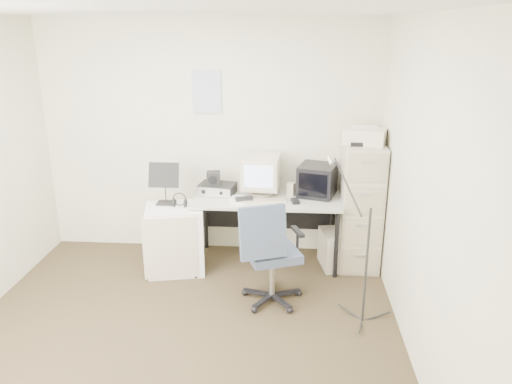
# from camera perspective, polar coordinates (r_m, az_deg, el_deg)

# --- Properties ---
(floor) EXTENTS (3.60, 3.60, 0.01)m
(floor) POSITION_cam_1_polar(r_m,az_deg,el_deg) (4.24, -8.70, -16.37)
(floor) COLOR #41341D
(floor) RESTS_ON ground
(ceiling) EXTENTS (3.60, 3.60, 0.01)m
(ceiling) POSITION_cam_1_polar(r_m,az_deg,el_deg) (3.49, -10.82, 19.75)
(ceiling) COLOR white
(ceiling) RESTS_ON ground
(wall_back) EXTENTS (3.60, 0.02, 2.50)m
(wall_back) POSITION_cam_1_polar(r_m,az_deg,el_deg) (5.38, -5.24, 6.06)
(wall_back) COLOR beige
(wall_back) RESTS_ON ground
(wall_front) EXTENTS (3.60, 0.02, 2.50)m
(wall_front) POSITION_cam_1_polar(r_m,az_deg,el_deg) (2.14, -21.14, -15.72)
(wall_front) COLOR beige
(wall_front) RESTS_ON ground
(wall_right) EXTENTS (0.02, 3.60, 2.50)m
(wall_right) POSITION_cam_1_polar(r_m,az_deg,el_deg) (3.70, 18.62, -0.73)
(wall_right) COLOR beige
(wall_right) RESTS_ON ground
(wall_calendar) EXTENTS (0.30, 0.02, 0.44)m
(wall_calendar) POSITION_cam_1_polar(r_m,az_deg,el_deg) (5.28, -5.64, 11.33)
(wall_calendar) COLOR white
(wall_calendar) RESTS_ON wall_back
(filing_cabinet) EXTENTS (0.40, 0.60, 1.30)m
(filing_cabinet) POSITION_cam_1_polar(r_m,az_deg,el_deg) (5.22, 11.78, -1.52)
(filing_cabinet) COLOR beige
(filing_cabinet) RESTS_ON floor
(printer) EXTENTS (0.46, 0.38, 0.15)m
(printer) POSITION_cam_1_polar(r_m,az_deg,el_deg) (5.01, 12.34, 6.25)
(printer) COLOR beige
(printer) RESTS_ON filing_cabinet
(desk) EXTENTS (1.50, 0.70, 0.73)m
(desk) POSITION_cam_1_polar(r_m,az_deg,el_deg) (5.25, 1.26, -4.33)
(desk) COLOR beige
(desk) RESTS_ON floor
(crt_monitor) EXTENTS (0.39, 0.41, 0.41)m
(crt_monitor) POSITION_cam_1_polar(r_m,az_deg,el_deg) (5.14, 0.58, 1.92)
(crt_monitor) COLOR beige
(crt_monitor) RESTS_ON desk
(crt_tv) EXTENTS (0.44, 0.45, 0.32)m
(crt_tv) POSITION_cam_1_polar(r_m,az_deg,el_deg) (5.17, 7.01, 1.35)
(crt_tv) COLOR black
(crt_tv) RESTS_ON desk
(desk_speaker) EXTENTS (0.10, 0.10, 0.14)m
(desk_speaker) POSITION_cam_1_polar(r_m,az_deg,el_deg) (5.15, 4.04, 0.32)
(desk_speaker) COLOR beige
(desk_speaker) RESTS_ON desk
(keyboard) EXTENTS (0.46, 0.25, 0.02)m
(keyboard) POSITION_cam_1_polar(r_m,az_deg,el_deg) (4.95, 0.85, -1.11)
(keyboard) COLOR beige
(keyboard) RESTS_ON desk
(mouse) EXTENTS (0.09, 0.13, 0.03)m
(mouse) POSITION_cam_1_polar(r_m,az_deg,el_deg) (4.96, 4.49, -1.05)
(mouse) COLOR black
(mouse) RESTS_ON desk
(radio_receiver) EXTENTS (0.41, 0.32, 0.11)m
(radio_receiver) POSITION_cam_1_polar(r_m,az_deg,el_deg) (5.23, -4.44, 0.39)
(radio_receiver) COLOR black
(radio_receiver) RESTS_ON desk
(radio_speaker) EXTENTS (0.15, 0.14, 0.14)m
(radio_speaker) POSITION_cam_1_polar(r_m,az_deg,el_deg) (5.17, -4.89, 1.59)
(radio_speaker) COLOR black
(radio_speaker) RESTS_ON radio_receiver
(papers) EXTENTS (0.26, 0.33, 0.02)m
(papers) POSITION_cam_1_polar(r_m,az_deg,el_deg) (4.99, -1.82, -0.96)
(papers) COLOR white
(papers) RESTS_ON desk
(pc_tower) EXTENTS (0.25, 0.43, 0.38)m
(pc_tower) POSITION_cam_1_polar(r_m,az_deg,el_deg) (5.28, 8.51, -6.50)
(pc_tower) COLOR beige
(pc_tower) RESTS_ON floor
(office_chair) EXTENTS (0.74, 0.74, 0.99)m
(office_chair) POSITION_cam_1_polar(r_m,az_deg,el_deg) (4.47, 1.88, -6.80)
(office_chair) COLOR slate
(office_chair) RESTS_ON floor
(side_cart) EXTENTS (0.63, 0.55, 0.69)m
(side_cart) POSITION_cam_1_polar(r_m,az_deg,el_deg) (5.15, -9.17, -5.31)
(side_cart) COLOR white
(side_cart) RESTS_ON floor
(music_stand) EXTENTS (0.32, 0.20, 0.44)m
(music_stand) POSITION_cam_1_polar(r_m,az_deg,el_deg) (5.06, -10.36, 1.03)
(music_stand) COLOR black
(music_stand) RESTS_ON side_cart
(headphones) EXTENTS (0.19, 0.19, 0.03)m
(headphones) POSITION_cam_1_polar(r_m,az_deg,el_deg) (5.01, -8.73, -1.12)
(headphones) COLOR black
(headphones) RESTS_ON side_cart
(mic_stand) EXTENTS (0.03, 0.03, 1.35)m
(mic_stand) POSITION_cam_1_polar(r_m,az_deg,el_deg) (4.19, 12.65, -6.35)
(mic_stand) COLOR black
(mic_stand) RESTS_ON floor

